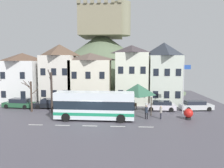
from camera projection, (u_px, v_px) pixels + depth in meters
name	position (u px, v px, depth m)	size (l,w,h in m)	color
ground_plane	(93.00, 121.00, 25.04)	(40.00, 60.00, 0.07)	#4E4B54
townhouse_00	(23.00, 77.00, 38.01)	(6.59, 7.01, 8.55)	white
townhouse_01	(60.00, 73.00, 37.15)	(5.27, 6.36, 10.00)	silver
townhouse_02	(91.00, 78.00, 36.22)	(6.64, 5.09, 8.48)	silver
townhouse_03	(131.00, 74.00, 36.36)	(5.18, 6.43, 9.79)	silver
townhouse_04	(164.00, 73.00, 36.07)	(5.09, 6.62, 10.19)	silver
hilltop_castle	(102.00, 60.00, 54.21)	(40.97, 40.97, 20.99)	#5B6C50
transit_bus	(95.00, 106.00, 25.43)	(9.43, 2.76, 3.32)	white
bus_shelter	(138.00, 90.00, 29.14)	(3.60, 3.60, 3.96)	#473D33
parked_car_00	(161.00, 106.00, 30.59)	(4.26, 2.02, 1.34)	silver
parked_car_01	(81.00, 104.00, 32.32)	(4.70, 2.16, 1.37)	slate
parked_car_02	(196.00, 106.00, 30.73)	(4.69, 2.33, 1.38)	silver
parked_car_03	(50.00, 104.00, 32.22)	(4.62, 2.07, 1.38)	black
parked_car_04	(19.00, 103.00, 32.53)	(4.74, 2.31, 1.41)	#285A3A
pedestrian_00	(161.00, 112.00, 25.78)	(0.32, 0.35, 1.61)	#2D2D38
pedestrian_01	(146.00, 111.00, 25.77)	(0.35, 0.35, 1.68)	black
public_bench	(131.00, 106.00, 31.63)	(1.73, 0.48, 0.87)	brown
flagpole	(184.00, 85.00, 28.39)	(0.95, 0.10, 6.57)	silver
harbour_buoy	(188.00, 113.00, 25.55)	(1.09, 1.09, 1.34)	black
bare_tree_00	(52.00, 91.00, 29.02)	(0.75, 1.79, 5.91)	#382D28
bare_tree_02	(31.00, 95.00, 29.70)	(1.81, 2.06, 4.39)	#47382D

